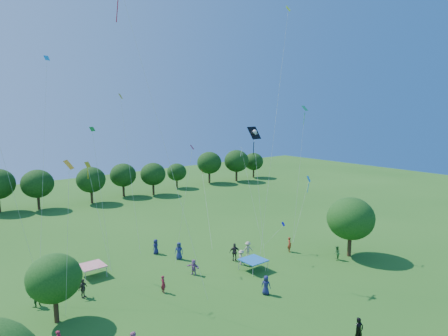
# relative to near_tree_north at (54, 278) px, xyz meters

# --- Properties ---
(near_tree_north) EXTENTS (3.93, 3.93, 5.20)m
(near_tree_north) POSITION_rel_near_tree_north_xyz_m (0.00, 0.00, 0.00)
(near_tree_north) COLOR #422B19
(near_tree_north) RESTS_ON ground
(near_tree_east) EXTENTS (4.97, 4.97, 6.37)m
(near_tree_east) POSITION_rel_near_tree_north_xyz_m (28.36, -5.90, 0.71)
(near_tree_east) COLOR #422B19
(near_tree_east) RESTS_ON ground
(treeline) EXTENTS (88.01, 8.77, 6.77)m
(treeline) POSITION_rel_near_tree_north_xyz_m (10.05, 36.32, 0.67)
(treeline) COLOR #422B19
(treeline) RESTS_ON ground
(tent_red_stripe) EXTENTS (2.20, 2.20, 1.10)m
(tent_red_stripe) POSITION_rel_near_tree_north_xyz_m (5.11, 6.34, -2.38)
(tent_red_stripe) COLOR red
(tent_red_stripe) RESTS_ON ground
(tent_blue) EXTENTS (2.20, 2.20, 1.10)m
(tent_blue) POSITION_rel_near_tree_north_xyz_m (17.79, -2.22, -2.38)
(tent_blue) COLOR #195EA6
(tent_blue) RESTS_ON ground
(man_in_black) EXTENTS (0.76, 0.58, 1.82)m
(man_in_black) POSITION_rel_near_tree_north_xyz_m (14.90, -15.59, -2.51)
(man_in_black) COLOR black
(man_in_black) RESTS_ON ground
(crowd_person_0) EXTENTS (0.91, 0.74, 1.63)m
(crowd_person_0) POSITION_rel_near_tree_north_xyz_m (12.64, 7.67, -2.60)
(crowd_person_0) COLOR #1A1C4C
(crowd_person_0) RESTS_ON ground
(crowd_person_1) EXTENTS (0.64, 0.74, 1.67)m
(crowd_person_1) POSITION_rel_near_tree_north_xyz_m (24.36, -1.03, -2.58)
(crowd_person_1) COLOR #9E331C
(crowd_person_1) RESTS_ON ground
(crowd_person_2) EXTENTS (0.83, 0.75, 1.48)m
(crowd_person_2) POSITION_rel_near_tree_north_xyz_m (26.35, -5.75, -2.67)
(crowd_person_2) COLOR #2D662B
(crowd_person_2) RESTS_ON ground
(crowd_person_3) EXTENTS (1.19, 0.92, 1.66)m
(crowd_person_3) POSITION_rel_near_tree_north_xyz_m (19.83, 0.79, -2.59)
(crowd_person_3) COLOR #A59B84
(crowd_person_3) RESTS_ON ground
(crowd_person_4) EXTENTS (1.05, 0.83, 1.63)m
(crowd_person_4) POSITION_rel_near_tree_north_xyz_m (2.90, 2.58, -2.60)
(crowd_person_4) COLOR #3A342E
(crowd_person_4) RESTS_ON ground
(crowd_person_5) EXTENTS (0.97, 1.49, 1.50)m
(crowd_person_5) POSITION_rel_near_tree_north_xyz_m (12.68, 0.57, -2.66)
(crowd_person_5) COLOR #8B538F
(crowd_person_5) RESTS_ON ground
(crowd_person_6) EXTENTS (0.79, 0.92, 1.65)m
(crowd_person_6) POSITION_rel_near_tree_north_xyz_m (15.14, -6.60, -2.59)
(crowd_person_6) COLOR navy
(crowd_person_6) RESTS_ON ground
(crowd_person_8) EXTENTS (0.98, 0.76, 1.75)m
(crowd_person_8) POSITION_rel_near_tree_north_xyz_m (-0.62, 3.50, -2.54)
(crowd_person_8) COLOR #2E6129
(crowd_person_8) RESTS_ON ground
(crowd_person_9) EXTENTS (0.69, 1.07, 1.52)m
(crowd_person_9) POSITION_rel_near_tree_north_xyz_m (17.82, -0.42, -2.66)
(crowd_person_9) COLOR #A8A186
(crowd_person_9) RESTS_ON ground
(crowd_person_10) EXTENTS (1.20, 0.99, 1.87)m
(crowd_person_10) POSITION_rel_near_tree_north_xyz_m (17.98, 0.79, -2.48)
(crowd_person_10) COLOR #382E2D
(crowd_person_10) RESTS_ON ground
(crowd_person_12) EXTENTS (0.96, 0.99, 1.82)m
(crowd_person_12) POSITION_rel_near_tree_north_xyz_m (13.75, 4.78, -2.51)
(crowd_person_12) COLOR navy
(crowd_person_12) RESTS_ON ground
(crowd_person_13) EXTENTS (0.38, 0.58, 1.53)m
(crowd_person_13) POSITION_rel_near_tree_north_xyz_m (8.55, -0.82, -2.65)
(crowd_person_13) COLOR maroon
(crowd_person_13) RESTS_ON ground
(pirate_kite) EXTENTS (1.37, 2.75, 12.69)m
(pirate_kite) POSITION_rel_near_tree_north_xyz_m (16.94, -3.10, 9.87)
(pirate_kite) COLOR black
(red_high_kite) EXTENTS (4.20, 5.83, 24.31)m
(red_high_kite) POSITION_rel_near_tree_north_xyz_m (6.11, -1.78, 17.18)
(red_high_kite) COLOR red
(small_kite_0) EXTENTS (3.62, 6.57, 7.22)m
(small_kite_0) POSITION_rel_near_tree_north_xyz_m (19.00, 7.51, 3.72)
(small_kite_0) COLOR red
(small_kite_1) EXTENTS (0.78, 2.49, 11.14)m
(small_kite_1) POSITION_rel_near_tree_north_xyz_m (0.27, -3.61, 7.30)
(small_kite_1) COLOR #FB9C0D
(small_kite_2) EXTENTS (0.66, 4.38, 9.40)m
(small_kite_2) POSITION_rel_near_tree_north_xyz_m (5.62, 6.88, 5.60)
(small_kite_2) COLOR gold
(small_kite_3) EXTENTS (2.56, 1.01, 14.60)m
(small_kite_3) POSITION_rel_near_tree_north_xyz_m (25.95, -1.13, 10.07)
(small_kite_3) COLOR #1A8F4E
(small_kite_4) EXTENTS (3.63, 1.05, 6.83)m
(small_kite_4) POSITION_rel_near_tree_north_xyz_m (27.07, -1.05, 3.72)
(small_kite_4) COLOR #1683DD
(small_kite_6) EXTENTS (1.30, 4.87, 10.13)m
(small_kite_6) POSITION_rel_near_tree_north_xyz_m (21.80, 3.50, 5.88)
(small_kite_6) COLOR silver
(small_kite_7) EXTENTS (3.20, 4.49, 18.83)m
(small_kite_7) POSITION_rel_near_tree_north_xyz_m (1.87, 6.73, 10.97)
(small_kite_7) COLOR #0E93D9
(small_kite_8) EXTENTS (0.78, 4.04, 11.41)m
(small_kite_8) POSITION_rel_near_tree_north_xyz_m (10.69, -1.59, 6.34)
(small_kite_8) COLOR red
(small_kite_9) EXTENTS (0.60, 3.84, 15.80)m
(small_kite_9) POSITION_rel_near_tree_north_xyz_m (9.87, 8.37, 10.10)
(small_kite_9) COLOR #D7A50B
(small_kite_10) EXTENTS (1.93, 1.80, 23.17)m
(small_kite_10) POSITION_rel_near_tree_north_xyz_m (19.26, -3.84, 14.35)
(small_kite_10) COLOR #DEFA16
(small_kite_11) EXTENTS (1.48, 0.52, 12.83)m
(small_kite_11) POSITION_rel_near_tree_north_xyz_m (4.86, 3.17, 7.18)
(small_kite_11) COLOR #188723
(small_kite_12) EXTENTS (0.99, 2.25, 2.90)m
(small_kite_12) POSITION_rel_near_tree_north_xyz_m (21.57, -2.29, 0.27)
(small_kite_12) COLOR #1F15D3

